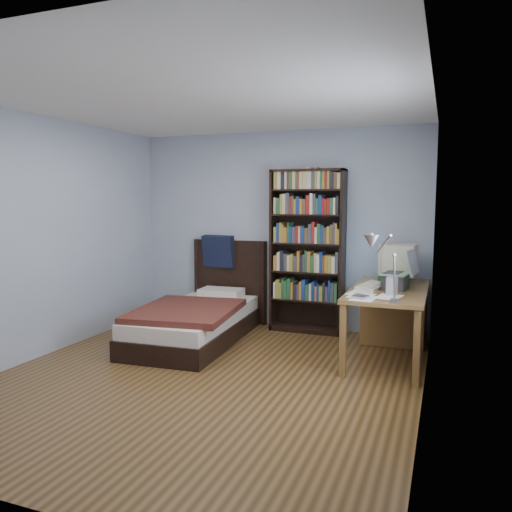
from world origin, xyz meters
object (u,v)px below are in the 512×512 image
object	(u,v)px
keyboard	(372,286)
bed	(198,317)
soda_can	(381,279)
laptop	(397,278)
desk	(392,310)
crt_monitor	(398,260)
desk_lamp	(376,249)
bookshelf	(307,251)
speaker	(392,287)

from	to	relation	value
keyboard	bed	distance (m)	2.06
soda_can	bed	size ratio (longest dim) A/B	0.05
laptop	bed	bearing A→B (deg)	-178.60
laptop	keyboard	distance (m)	0.27
desk	keyboard	distance (m)	0.57
crt_monitor	desk	bearing A→B (deg)	-113.36
keyboard	soda_can	bearing A→B (deg)	88.14
desk_lamp	bookshelf	size ratio (longest dim) A/B	0.32
desk_lamp	bookshelf	world-z (taller)	bookshelf
desk	speaker	bearing A→B (deg)	-85.41
desk_lamp	keyboard	distance (m)	1.22
bed	laptop	bearing A→B (deg)	1.40
soda_can	laptop	bearing A→B (deg)	-52.60
bookshelf	desk_lamp	bearing A→B (deg)	-59.94
desk_lamp	bed	distance (m)	2.60
speaker	bed	world-z (taller)	bed
crt_monitor	bookshelf	bearing A→B (deg)	167.81
keyboard	bed	size ratio (longest dim) A/B	0.25
speaker	soda_can	distance (m)	0.66
crt_monitor	keyboard	bearing A→B (deg)	-111.98
desk_lamp	keyboard	bearing A→B (deg)	98.71
crt_monitor	speaker	distance (m)	0.90
laptop	bookshelf	distance (m)	1.38
desk_lamp	keyboard	size ratio (longest dim) A/B	1.25
crt_monitor	laptop	xyz separation A→B (m)	(0.05, -0.51, -0.13)
keyboard	laptop	bearing A→B (deg)	9.48
speaker	soda_can	world-z (taller)	speaker
soda_can	bookshelf	world-z (taller)	bookshelf
soda_can	desk_lamp	bearing A→B (deg)	-85.18
crt_monitor	soda_can	world-z (taller)	crt_monitor
desk_lamp	soda_can	size ratio (longest dim) A/B	5.58
desk	crt_monitor	xyz separation A→B (m)	(0.03, 0.08, 0.56)
crt_monitor	bed	size ratio (longest dim) A/B	0.20
desk	keyboard	bearing A→B (deg)	-111.72
desk	laptop	xyz separation A→B (m)	(0.08, -0.43, 0.43)
desk_lamp	bed	bearing A→B (deg)	154.40
keyboard	crt_monitor	bearing A→B (deg)	78.50
desk	keyboard	world-z (taller)	keyboard
speaker	bookshelf	distance (m)	1.61
bed	speaker	bearing A→B (deg)	-8.22
bed	desk_lamp	bearing A→B (deg)	-25.60
desk	bed	size ratio (longest dim) A/B	0.73
crt_monitor	soda_can	distance (m)	0.35
desk	bed	bearing A→B (deg)	-167.38
desk_lamp	bookshelf	xyz separation A→B (m)	(-1.06, 1.84, -0.24)
desk	laptop	distance (m)	0.61
desk	soda_can	bearing A→B (deg)	-123.09
laptop	speaker	world-z (taller)	laptop
desk	bookshelf	xyz separation A→B (m)	(-1.07, 0.32, 0.59)
bookshelf	bed	bearing A→B (deg)	-143.97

